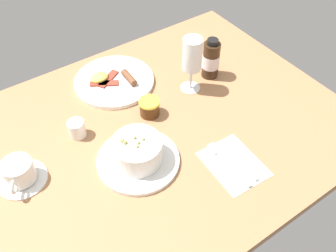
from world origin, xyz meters
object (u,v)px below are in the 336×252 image
at_px(breakfast_plate, 114,81).
at_px(creamer_jug, 77,129).
at_px(porridge_bowl, 137,153).
at_px(jam_jar, 149,107).
at_px(cutlery_setting, 233,162).
at_px(wine_glass, 192,57).
at_px(sauce_bottle_brown, 211,60).
at_px(coffee_cup, 19,173).

bearing_deg(breakfast_plate, creamer_jug, -143.50).
relative_size(porridge_bowl, creamer_jug, 3.86).
distance_m(porridge_bowl, jam_jar, 0.18).
bearing_deg(cutlery_setting, creamer_jug, 132.33).
distance_m(cutlery_setting, wine_glass, 0.34).
distance_m(creamer_jug, sauce_bottle_brown, 0.48).
xyz_separation_m(creamer_jug, sauce_bottle_brown, (0.47, -0.00, 0.04)).
bearing_deg(coffee_cup, cutlery_setting, -28.85).
height_order(porridge_bowl, coffee_cup, porridge_bowl).
bearing_deg(sauce_bottle_brown, cutlery_setting, -119.32).
xyz_separation_m(porridge_bowl, creamer_jug, (-0.09, 0.18, -0.01)).
xyz_separation_m(coffee_cup, wine_glass, (0.57, 0.04, 0.09)).
bearing_deg(porridge_bowl, sauce_bottle_brown, 24.51).
relative_size(sauce_bottle_brown, breakfast_plate, 0.54).
height_order(coffee_cup, breakfast_plate, coffee_cup).
height_order(coffee_cup, jam_jar, coffee_cup).
height_order(wine_glass, breakfast_plate, wine_glass).
bearing_deg(creamer_jug, wine_glass, -2.77).
xyz_separation_m(cutlery_setting, coffee_cup, (-0.48, 0.26, 0.03)).
relative_size(porridge_bowl, breakfast_plate, 0.86).
height_order(cutlery_setting, creamer_jug, creamer_jug).
bearing_deg(sauce_bottle_brown, breakfast_plate, 152.81).
relative_size(wine_glass, sauce_bottle_brown, 1.33).
relative_size(coffee_cup, jam_jar, 2.05).
relative_size(creamer_jug, jam_jar, 0.92).
bearing_deg(creamer_jug, coffee_cup, -161.99).
distance_m(porridge_bowl, coffee_cup, 0.30).
height_order(jam_jar, breakfast_plate, jam_jar).
bearing_deg(cutlery_setting, wine_glass, 73.78).
bearing_deg(porridge_bowl, breakfast_plate, 72.26).
distance_m(porridge_bowl, wine_glass, 0.34).
bearing_deg(wine_glass, breakfast_plate, 139.78).
height_order(porridge_bowl, jam_jar, porridge_bowl).
bearing_deg(sauce_bottle_brown, porridge_bowl, -155.49).
xyz_separation_m(creamer_jug, jam_jar, (0.21, -0.04, 0.00)).
xyz_separation_m(cutlery_setting, sauce_bottle_brown, (0.18, 0.32, 0.06)).
bearing_deg(sauce_bottle_brown, wine_glass, -169.98).
xyz_separation_m(porridge_bowl, sauce_bottle_brown, (0.38, 0.18, 0.03)).
bearing_deg(creamer_jug, cutlery_setting, -47.67).
bearing_deg(wine_glass, sauce_bottle_brown, 10.02).
bearing_deg(coffee_cup, creamer_jug, 18.01).
height_order(cutlery_setting, breakfast_plate, breakfast_plate).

